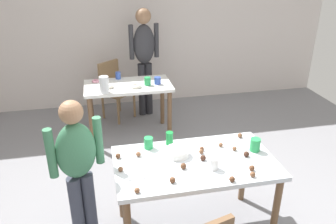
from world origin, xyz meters
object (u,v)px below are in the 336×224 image
chair_far_table (114,86)px  soda_can (169,138)px  dining_table_near (195,170)px  person_girl_near (78,165)px  dining_table_far (128,93)px  person_adult_far (144,53)px  pitcher_far (104,85)px  mixing_bowl (177,152)px

chair_far_table → soda_can: size_ratio=7.13×
dining_table_near → person_girl_near: bearing=175.2°
dining_table_far → soda_can: size_ratio=9.42×
dining_table_far → person_adult_far: 0.80m
dining_table_far → person_adult_far: person_adult_far is taller
chair_far_table → pitcher_far: size_ratio=4.10×
person_adult_far → mixing_bowl: 2.51m
soda_can → person_adult_far: bearing=87.2°
dining_table_far → pitcher_far: size_ratio=5.42×
dining_table_near → mixing_bowl: size_ratio=6.83×
dining_table_far → mixing_bowl: size_ratio=5.82×
dining_table_near → chair_far_table: (-0.51, 2.63, -0.16)m
person_adult_far → mixing_bowl: size_ratio=8.32×
chair_far_table → dining_table_far: bearing=-76.6°
dining_table_far → soda_can: soda_can is taller
person_adult_far → pitcher_far: person_adult_far is taller
chair_far_table → soda_can: (0.36, -2.31, 0.31)m
person_girl_near → pitcher_far: person_girl_near is taller
soda_can → dining_table_far: bearing=97.1°
mixing_bowl → chair_far_table: bearing=98.8°
pitcher_far → chair_far_table: bearing=79.9°
dining_table_far → pitcher_far: bearing=-142.7°
chair_far_table → person_adult_far: (0.48, -0.01, 0.50)m
pitcher_far → soda_can: bearing=-69.8°
soda_can → chair_far_table: bearing=98.9°
person_girl_near → pitcher_far: size_ratio=6.36×
dining_table_far → mixing_bowl: 1.88m
dining_table_near → pitcher_far: size_ratio=6.36×
mixing_bowl → dining_table_far: bearing=97.1°
dining_table_far → pitcher_far: 0.45m
person_girl_near → pitcher_far: 1.68m
person_girl_near → dining_table_near: bearing=-4.8°
pitcher_far → person_adult_far: bearing=54.1°
dining_table_near → person_adult_far: bearing=90.8°
dining_table_far → person_adult_far: bearing=63.2°
dining_table_far → mixing_bowl: (0.23, -1.86, 0.15)m
dining_table_near → person_girl_near: (-0.95, 0.08, 0.14)m
person_adult_far → soda_can: (-0.11, -2.30, -0.19)m
person_adult_far → pitcher_far: bearing=-125.9°
person_girl_near → mixing_bowl: size_ratio=6.83×
pitcher_far → dining_table_far: bearing=37.3°
person_adult_far → dining_table_far: bearing=-116.8°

